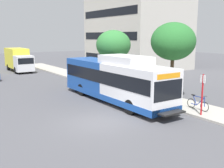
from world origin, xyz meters
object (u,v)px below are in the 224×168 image
object	(u,v)px
street_tree_mid_block	(113,45)
box_truck_background	(18,59)
transit_bus	(114,80)
bus_stop_sign_pole	(202,92)
street_tree_near_stop	(173,42)
bicycle_parked	(198,104)

from	to	relation	value
street_tree_mid_block	box_truck_background	xyz separation A→B (m)	(-5.46, 16.08, -2.37)
transit_bus	bus_stop_sign_pole	world-z (taller)	transit_bus
street_tree_near_stop	street_tree_mid_block	bearing A→B (deg)	90.63
street_tree_near_stop	box_truck_background	bearing A→B (deg)	102.90
street_tree_near_stop	box_truck_background	distance (m)	25.04
transit_bus	street_tree_mid_block	bearing A→B (deg)	56.21
bicycle_parked	box_truck_background	world-z (taller)	box_truck_background
bus_stop_sign_pole	bicycle_parked	world-z (taller)	bus_stop_sign_pole
bus_stop_sign_pole	box_truck_background	size ratio (longest dim) A/B	0.37
street_tree_near_stop	bicycle_parked	bearing A→B (deg)	-108.94
street_tree_mid_block	transit_bus	bearing A→B (deg)	-123.79
street_tree_near_stop	box_truck_background	size ratio (longest dim) A/B	0.85
transit_bus	bus_stop_sign_pole	distance (m)	6.82
transit_bus	street_tree_mid_block	size ratio (longest dim) A/B	2.23
street_tree_mid_block	box_truck_background	bearing A→B (deg)	108.76
street_tree_near_stop	street_tree_mid_block	xyz separation A→B (m)	(-0.09, 8.17, -0.50)
bus_stop_sign_pole	street_tree_mid_block	xyz separation A→B (m)	(1.96, 12.70, 2.46)
bicycle_parked	box_truck_background	bearing A→B (deg)	98.79
box_truck_background	transit_bus	bearing A→B (deg)	-86.72
bus_stop_sign_pole	box_truck_background	distance (m)	28.99
bicycle_parked	transit_bus	bearing A→B (deg)	118.68
bicycle_parked	box_truck_background	distance (m)	28.22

